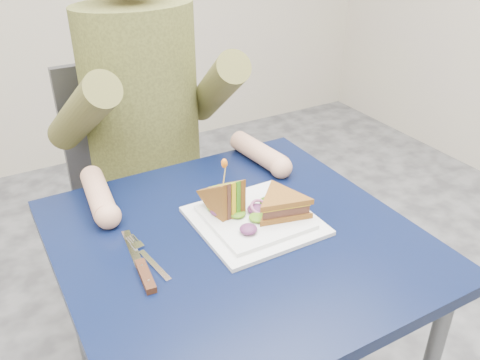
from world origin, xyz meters
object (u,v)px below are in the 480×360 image
plate (255,219)px  fork (148,258)px  knife (143,270)px  table (237,264)px  sandwich_flat (282,205)px  chair (141,180)px  sandwich_upright (225,199)px  diner (142,83)px

plate → fork: bearing=-179.0°
knife → table: bearing=4.0°
sandwich_flat → knife: bearing=-177.4°
chair → plate: (0.06, -0.64, 0.20)m
chair → sandwich_upright: chair is taller
table → plate: plate is taller
plate → sandwich_upright: size_ratio=1.94×
chair → diner: diner is taller
chair → sandwich_flat: 0.71m
diner → fork: size_ratio=4.15×
sandwich_upright → knife: size_ratio=0.61×
fork → knife: size_ratio=0.81×
chair → fork: 0.70m
table → fork: fork is taller
diner → table: bearing=-90.0°
sandwich_upright → sandwich_flat: bearing=-33.2°
sandwich_upright → fork: bearing=-166.4°
plate → sandwich_upright: 0.08m
diner → sandwich_flat: (0.11, -0.55, -0.14)m
diner → sandwich_upright: bearing=-89.0°
fork → sandwich_flat: bearing=-3.7°
table → sandwich_flat: 0.17m
diner → knife: (-0.22, -0.57, -0.18)m
fork → knife: knife is taller
table → fork: 0.22m
chair → table: bearing=-90.0°
knife → plate: bearing=8.1°
sandwich_flat → knife: sandwich_flat is taller
sandwich_upright → plate: bearing=-40.9°
diner → fork: (-0.20, -0.53, -0.18)m
diner → sandwich_upright: diner is taller
table → fork: bearing=174.3°
sandwich_flat → sandwich_upright: bearing=146.8°
sandwich_upright → fork: size_ratio=0.75×
sandwich_flat → sandwich_upright: sandwich_upright is taller
sandwich_upright → knife: 0.25m
table → sandwich_upright: size_ratio=5.58×
plate → knife: 0.29m
table → chair: size_ratio=0.81×
chair → diner: size_ratio=1.25×
chair → sandwich_flat: chair is taller
sandwich_upright → knife: bearing=-159.7°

